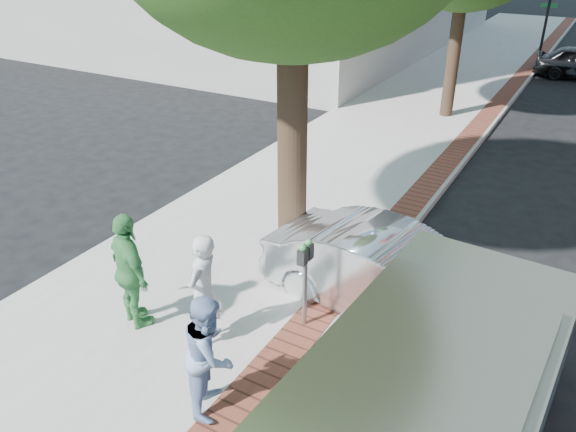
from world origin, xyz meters
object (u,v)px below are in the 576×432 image
Objects in this scene: parking_meter at (305,267)px; sedan_silver at (394,278)px; person_green at (130,272)px; person_gray at (203,290)px; van at (419,421)px; person_officer at (210,353)px.

sedan_silver is at bearing 46.82° from parking_meter.
person_green is at bearing -150.88° from parking_meter.
sedan_silver is at bearing 126.58° from person_gray.
person_green is at bearing 175.65° from van.
person_green is at bearing 133.52° from sedan_silver.
parking_meter is at bearing 144.59° from van.
person_gray reaches higher than sedan_silver.
person_officer is at bearing -177.23° from person_green.
person_gray is at bearing 169.49° from van.
van reaches higher than person_gray.
person_gray is 1.06× the size of person_officer.
sedan_silver is 3.31m from van.
van is (2.61, 0.11, 0.15)m from person_officer.
parking_meter is at bearing 125.00° from person_gray.
person_gray is 0.31× the size of van.
person_gray is at bearing -146.19° from person_green.
van is at bearing 67.29° from person_gray.
person_green is (-2.03, 0.75, 0.11)m from person_officer.
parking_meter is 0.26× the size of van.
person_officer is (-0.24, -2.02, -0.22)m from parking_meter.
person_gray is at bearing 17.09° from person_officer.
van is (1.34, -3.00, 0.42)m from sedan_silver.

